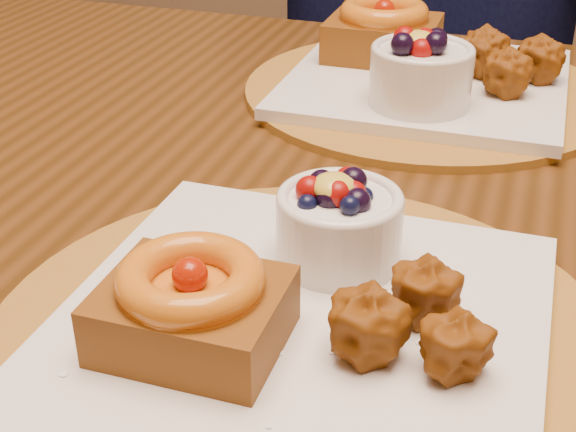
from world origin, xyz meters
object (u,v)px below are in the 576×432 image
object	(u,v)px
place_setting_near	(299,310)
place_setting_far	(423,71)
dining_table	(375,264)
chair_far	(439,144)

from	to	relation	value
place_setting_near	place_setting_far	distance (m)	0.43
dining_table	chair_far	distance (m)	0.83
dining_table	place_setting_near	xyz separation A→B (m)	(-0.00, -0.22, 0.10)
place_setting_far	chair_far	world-z (taller)	place_setting_far
place_setting_near	place_setting_far	size ratio (longest dim) A/B	1.00
dining_table	place_setting_far	xyz separation A→B (m)	(-0.00, 0.21, 0.11)
dining_table	place_setting_far	world-z (taller)	place_setting_far
place_setting_near	place_setting_far	world-z (taller)	place_setting_far
place_setting_near	dining_table	bearing A→B (deg)	89.45
place_setting_near	chair_far	bearing A→B (deg)	92.52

